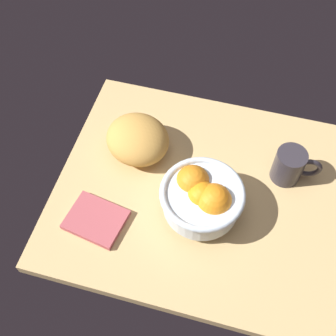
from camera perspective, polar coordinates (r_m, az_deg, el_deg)
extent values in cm
cube|color=tan|center=(106.74, 4.60, -3.51)|extent=(71.53, 59.50, 3.00)
cylinder|color=silver|center=(101.83, 4.34, -5.38)|extent=(8.35, 8.35, 2.26)
cylinder|color=silver|center=(98.18, 4.50, -4.25)|extent=(17.78, 17.78, 6.05)
torus|color=silver|center=(95.55, 4.62, -3.37)|extent=(19.38, 19.38, 1.60)
sphere|color=orange|center=(98.44, 3.30, -1.87)|extent=(8.02, 8.02, 8.02)
sphere|color=orange|center=(96.17, 6.09, -4.49)|extent=(8.39, 8.39, 8.39)
sphere|color=orange|center=(96.81, 4.56, -3.80)|extent=(7.27, 7.27, 7.27)
sphere|color=orange|center=(96.83, 4.56, -3.80)|extent=(7.15, 7.15, 7.15)
ellipsoid|color=gold|center=(108.31, -4.07, 3.84)|extent=(21.50, 20.89, 9.38)
cube|color=#AF4E54|center=(102.01, -9.60, -6.81)|extent=(14.66, 12.50, 1.51)
cylinder|color=#312C33|center=(107.61, 15.76, 0.32)|extent=(7.36, 7.36, 9.20)
torus|color=#312C33|center=(108.66, 18.27, 0.01)|extent=(6.45, 1.95, 6.35)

